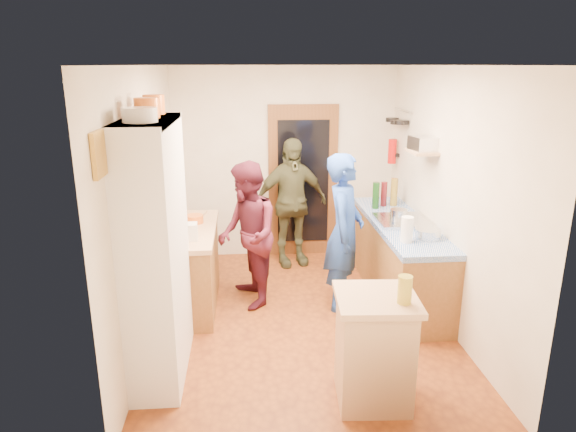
{
  "coord_description": "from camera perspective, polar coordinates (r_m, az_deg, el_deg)",
  "views": [
    {
      "loc": [
        -0.54,
        -4.92,
        2.61
      ],
      "look_at": [
        -0.11,
        0.15,
        1.1
      ],
      "focal_mm": 32.0,
      "sensor_mm": 36.0,
      "label": 1
    }
  ],
  "objects": [
    {
      "name": "toaster",
      "position": [
        5.28,
        -11.24,
        -1.72
      ],
      "size": [
        0.23,
        0.16,
        0.17
      ],
      "primitive_type": "cube",
      "rotation": [
        0.0,
        0.0,
        0.06
      ],
      "color": "white",
      "rests_on": "left_counter_top"
    },
    {
      "name": "kettle",
      "position": [
        5.58,
        -11.94,
        -0.74
      ],
      "size": [
        0.2,
        0.2,
        0.18
      ],
      "primitive_type": "cylinder",
      "rotation": [
        0.0,
        0.0,
        -0.28
      ],
      "color": "white",
      "rests_on": "left_counter_top"
    },
    {
      "name": "island_top",
      "position": [
        4.03,
        9.82,
        -9.07
      ],
      "size": [
        0.66,
        0.66,
        0.05
      ],
      "primitive_type": "cube",
      "rotation": [
        0.0,
        0.0,
        -0.07
      ],
      "color": "tan",
      "rests_on": "island_base"
    },
    {
      "name": "bottle_a",
      "position": [
        6.39,
        9.73,
        2.27
      ],
      "size": [
        0.1,
        0.1,
        0.33
      ],
      "primitive_type": "cylinder",
      "rotation": [
        0.0,
        0.0,
        0.25
      ],
      "color": "#143F14",
      "rests_on": "right_counter_top"
    },
    {
      "name": "wall_shelf",
      "position": [
        5.77,
        14.66,
        6.93
      ],
      "size": [
        0.26,
        0.42,
        0.03
      ],
      "primitive_type": "cube",
      "color": "tan",
      "rests_on": "wall_right"
    },
    {
      "name": "paper_towel",
      "position": [
        5.24,
        13.08,
        -1.47
      ],
      "size": [
        0.15,
        0.15,
        0.26
      ],
      "primitive_type": "cylinder",
      "rotation": [
        0.0,
        0.0,
        -0.31
      ],
      "color": "white",
      "rests_on": "right_counter_top"
    },
    {
      "name": "orange_pot_b",
      "position": [
        4.59,
        -14.68,
        11.9
      ],
      "size": [
        0.18,
        0.18,
        0.16
      ],
      "primitive_type": "cylinder",
      "color": "orange",
      "rests_on": "hutch_top_shelf"
    },
    {
      "name": "plate_stack",
      "position": [
        3.97,
        -16.16,
        10.75
      ],
      "size": [
        0.26,
        0.26,
        0.11
      ],
      "primitive_type": "cylinder",
      "color": "white",
      "rests_on": "hutch_top_shelf"
    },
    {
      "name": "pan_hang_b",
      "position": [
        6.79,
        11.97,
        10.17
      ],
      "size": [
        0.16,
        0.16,
        0.05
      ],
      "primitive_type": "cylinder",
      "color": "black",
      "rests_on": "pan_rail"
    },
    {
      "name": "wall_front",
      "position": [
        3.24,
        5.24,
        -7.39
      ],
      "size": [
        3.0,
        0.02,
        2.6
      ],
      "primitive_type": "cube",
      "color": "silver",
      "rests_on": "ground"
    },
    {
      "name": "door_frame",
      "position": [
        7.11,
        1.66,
        3.84
      ],
      "size": [
        0.95,
        0.06,
        2.1
      ],
      "primitive_type": "cube",
      "color": "brown",
      "rests_on": "ground"
    },
    {
      "name": "person_hob",
      "position": [
        5.56,
        6.56,
        -1.93
      ],
      "size": [
        0.6,
        0.73,
        1.72
      ],
      "primitive_type": "imported",
      "rotation": [
        0.0,
        0.0,
        1.23
      ],
      "color": "#2044A2",
      "rests_on": "ground"
    },
    {
      "name": "bottle_c",
      "position": [
        6.56,
        11.7,
        2.62
      ],
      "size": [
        0.1,
        0.1,
        0.35
      ],
      "primitive_type": "cylinder",
      "rotation": [
        0.0,
        0.0,
        0.21
      ],
      "color": "olive",
      "rests_on": "right_counter_top"
    },
    {
      "name": "chopping_board",
      "position": [
        6.17,
        -10.61,
        0.27
      ],
      "size": [
        0.35,
        0.29,
        0.02
      ],
      "primitive_type": "cube",
      "rotation": [
        0.0,
        0.0,
        -0.27
      ],
      "color": "tan",
      "rests_on": "left_counter_top"
    },
    {
      "name": "pan_rail",
      "position": [
        6.77,
        12.6,
        11.4
      ],
      "size": [
        0.02,
        0.65,
        0.02
      ],
      "primitive_type": "cylinder",
      "rotation": [
        1.57,
        0.0,
        0.0
      ],
      "color": "silver",
      "rests_on": "wall_right"
    },
    {
      "name": "wall_left",
      "position": [
        5.18,
        -15.47,
        1.28
      ],
      "size": [
        0.02,
        4.0,
        2.6
      ],
      "primitive_type": "cube",
      "color": "silver",
      "rests_on": "ground"
    },
    {
      "name": "hob",
      "position": [
        5.9,
        12.53,
        -0.52
      ],
      "size": [
        0.55,
        0.58,
        0.04
      ],
      "primitive_type": "cube",
      "color": "silver",
      "rests_on": "right_counter_top"
    },
    {
      "name": "cutting_board",
      "position": [
        4.06,
        8.99,
        -8.66
      ],
      "size": [
        0.37,
        0.3,
        0.02
      ],
      "primitive_type": "cube",
      "rotation": [
        0.0,
        0.0,
        -0.07
      ],
      "color": "white",
      "rests_on": "island_top"
    },
    {
      "name": "fire_extinguisher",
      "position": [
        6.99,
        11.51,
        7.06
      ],
      "size": [
        0.11,
        0.11,
        0.32
      ],
      "primitive_type": "cylinder",
      "color": "red",
      "rests_on": "wall_right"
    },
    {
      "name": "wall_back",
      "position": [
        7.07,
        -0.39,
        5.85
      ],
      "size": [
        3.0,
        0.02,
        2.6
      ],
      "primitive_type": "cube",
      "color": "silver",
      "rests_on": "ground"
    },
    {
      "name": "mixing_bowl",
      "position": [
        5.42,
        15.27,
        -1.91
      ],
      "size": [
        0.26,
        0.26,
        0.1
      ],
      "primitive_type": "cylinder",
      "rotation": [
        0.0,
        0.0,
        0.0
      ],
      "color": "silver",
      "rests_on": "right_counter_top"
    },
    {
      "name": "wall_right",
      "position": [
        5.49,
        17.26,
        1.97
      ],
      "size": [
        0.02,
        4.0,
        2.6
      ],
      "primitive_type": "cube",
      "color": "silver",
      "rests_on": "ground"
    },
    {
      "name": "pan_hang_c",
      "position": [
        6.98,
        11.51,
        10.45
      ],
      "size": [
        0.17,
        0.17,
        0.05
      ],
      "primitive_type": "cylinder",
      "color": "black",
      "rests_on": "pan_rail"
    },
    {
      "name": "right_counter_top",
      "position": [
        5.95,
        12.38,
        -0.86
      ],
      "size": [
        0.62,
        2.22,
        0.06
      ],
      "primitive_type": "cube",
      "color": "#0741AA",
      "rests_on": "right_counter_base"
    },
    {
      "name": "oil_jar",
      "position": [
        3.9,
        12.85,
        -7.98
      ],
      "size": [
        0.11,
        0.11,
        0.21
      ],
      "primitive_type": "cylinder",
      "rotation": [
        0.0,
        0.0,
        -0.07
      ],
      "color": "#AD9E2D",
      "rests_on": "island_top"
    },
    {
      "name": "bottle_b",
      "position": [
        6.52,
        10.61,
        2.42
      ],
      "size": [
        0.1,
        0.1,
        0.3
      ],
      "primitive_type": "cylinder",
      "rotation": [
        0.0,
        0.0,
        0.34
      ],
      "color": "#591419",
      "rests_on": "right_counter_top"
    },
    {
      "name": "ceiling",
      "position": [
        4.95,
        1.48,
        16.53
      ],
      "size": [
        3.0,
        4.0,
        0.02
      ],
      "primitive_type": "cube",
      "color": "silver",
      "rests_on": "ground"
    },
    {
      "name": "left_counter_top",
      "position": [
        5.68,
        -11.28,
        -1.58
      ],
      "size": [
        0.64,
        1.44,
        0.05
      ],
      "primitive_type": "cube",
      "color": "tan",
      "rests_on": "left_counter_base"
    },
    {
      "name": "pan_hang_a",
      "position": [
        6.6,
        12.48,
        10.14
      ],
      "size": [
        0.18,
        0.18,
        0.05
      ],
      "primitive_type": "cylinder",
      "color": "black",
      "rests_on": "pan_rail"
    },
    {
      "name": "left_counter_base",
      "position": [
        5.83,
        -11.04,
        -5.79
      ],
      "size": [
        0.6,
        1.4,
        0.85
      ],
      "primitive_type": "cube",
      "color": "brown",
      "rests_on": "ground"
    },
    {
      "name": "door_glass",
      "position": [
        7.07,
        1.69,
        3.78
      ],
      "size": [
        0.7,
        0.02,
        1.7
      ],
      "primitive_type": "cube",
      "color": "black",
      "rests_on": "door_frame"
    },
    {
      "name": "floor",
      "position": [
        5.6,
        1.28,
        -11.37
      ],
      "size": [
        3.0,
        4.0,
        0.02
      ],
      "primitive_type": "cube",
      "color": "brown",
      "rests_on": "ground"
    },
    {
      "name": "orange_pot_a",
      "position": [
        4.26,
        -15.41,
        11.51
      ],
      "size": [
        0.2,
        0.2,
        0.16
      ],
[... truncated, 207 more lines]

